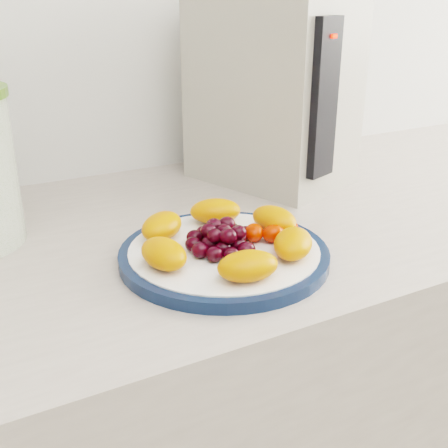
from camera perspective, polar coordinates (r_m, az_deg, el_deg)
plate_rim at (r=0.71m, az=-0.00°, el=-3.15°), size 0.27×0.27×0.01m
plate_face at (r=0.71m, az=0.00°, el=-3.08°), size 0.24×0.24×0.02m
appliance_body at (r=0.99m, az=4.90°, el=13.47°), size 0.26×0.30×0.32m
appliance_panel at (r=0.88m, az=10.04°, el=12.33°), size 0.06×0.04×0.24m
appliance_led at (r=0.86m, az=11.07°, el=18.22°), size 0.01×0.01×0.01m
fruit_plate at (r=0.70m, az=0.49°, el=-1.19°), size 0.23×0.23×0.03m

